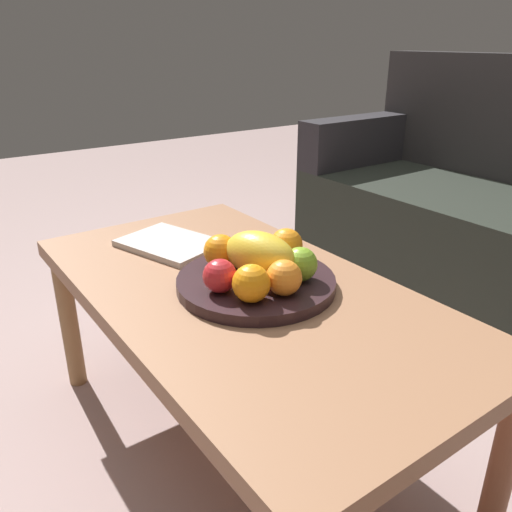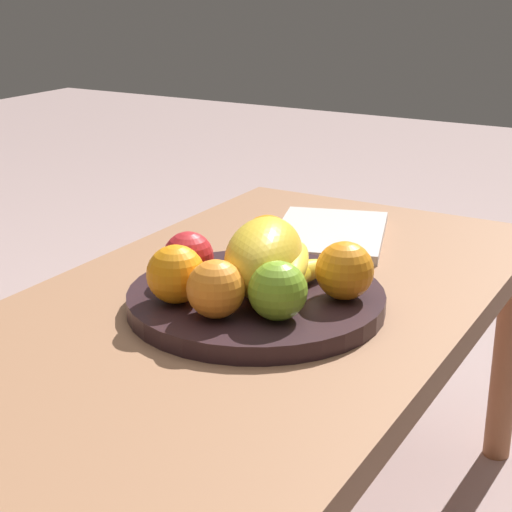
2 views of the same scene
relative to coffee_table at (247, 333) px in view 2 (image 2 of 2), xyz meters
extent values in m
cube|color=#976848|center=(0.00, 0.00, 0.03)|extent=(1.10, 0.59, 0.04)
cylinder|color=olive|center=(-0.51, -0.26, -0.19)|extent=(0.05, 0.05, 0.41)
cylinder|color=#A06341|center=(-0.51, 0.26, -0.19)|extent=(0.05, 0.05, 0.41)
cylinder|color=#2F1C20|center=(0.02, 0.03, 0.06)|extent=(0.35, 0.35, 0.03)
ellipsoid|color=yellow|center=(0.02, 0.04, 0.13)|extent=(0.20, 0.15, 0.10)
sphere|color=orange|center=(-0.07, -0.01, 0.11)|extent=(0.08, 0.08, 0.08)
sphere|color=orange|center=(0.10, -0.04, 0.11)|extent=(0.08, 0.08, 0.08)
sphere|color=orange|center=(0.12, 0.03, 0.11)|extent=(0.07, 0.07, 0.07)
sphere|color=orange|center=(-0.02, 0.14, 0.11)|extent=(0.08, 0.08, 0.08)
sphere|color=#7BAD29|center=(0.09, 0.09, 0.11)|extent=(0.07, 0.07, 0.07)
sphere|color=red|center=(0.03, -0.07, 0.11)|extent=(0.07, 0.07, 0.07)
ellipsoid|color=gold|center=(0.01, 0.07, 0.09)|extent=(0.15, 0.03, 0.03)
ellipsoid|color=yellow|center=(-0.01, 0.06, 0.09)|extent=(0.15, 0.08, 0.03)
ellipsoid|color=yellow|center=(0.00, 0.05, 0.09)|extent=(0.15, 0.09, 0.03)
ellipsoid|color=yellow|center=(0.01, 0.06, 0.12)|extent=(0.15, 0.08, 0.03)
ellipsoid|color=yellow|center=(0.01, 0.08, 0.12)|extent=(0.15, 0.09, 0.03)
cube|color=beige|center=(-0.31, -0.02, 0.06)|extent=(0.29, 0.25, 0.02)
camera|label=1|loc=(0.84, -0.56, 0.56)|focal=36.06mm
camera|label=2|loc=(0.91, 0.54, 0.49)|focal=57.63mm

